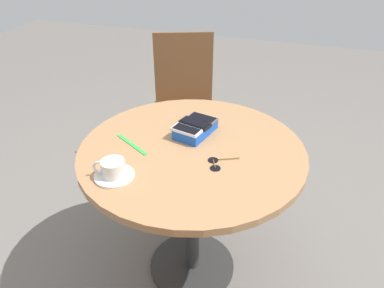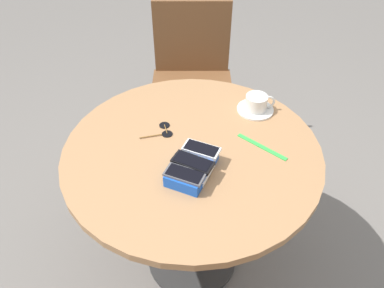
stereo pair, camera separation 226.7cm
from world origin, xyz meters
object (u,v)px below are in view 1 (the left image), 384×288
Objects in this scene: chair_far_side at (185,106)px; round_table at (192,173)px; phone_gray at (203,118)px; phone_box at (195,129)px; phone_black at (195,123)px; lanyard_strap at (132,144)px; sunglasses at (216,163)px; coffee_cup at (113,168)px; saucer at (114,176)px; phone_white at (186,130)px.

round_table is at bearing 21.28° from chair_far_side.
phone_gray is at bearing -177.13° from round_table.
phone_gray is at bearing 166.89° from phone_box.
phone_gray is 0.06m from phone_black.
phone_gray reaches higher than lanyard_strap.
phone_black is 1.27× the size of sunglasses.
round_table is at bearing 141.97° from coffee_cup.
phone_black is 0.25m from sunglasses.
lanyard_strap is 0.37m from sunglasses.
saucer is 1.27× the size of sunglasses.
phone_black is 1.24× the size of coffee_cup.
chair_far_side reaches higher than coffee_cup.
chair_far_side is at bearing -158.72° from round_table.
phone_white is (0.12, -0.03, 0.00)m from phone_gray.
phone_gray reaches higher than round_table.
phone_white is 0.23m from lanyard_strap.
phone_gray is 0.49m from coffee_cup.
chair_far_side reaches higher than saucer.
saucer is at bearing 9.44° from lanyard_strap.
phone_black is at bearing -143.35° from sunglasses.
phone_box is 0.81m from chair_far_side.
round_table is at bearing 142.25° from saucer.
round_table is 0.19m from sunglasses.
chair_far_side is at bearing -175.11° from lanyard_strap.
chair_far_side reaches higher than round_table.
phone_black is at bearing 154.61° from saucer.
chair_far_side is (-0.65, -0.31, -0.29)m from phone_gray.
saucer is (0.27, -0.21, 0.13)m from round_table.
sunglasses is at bearing 36.61° from phone_box.
coffee_cup is (0.39, -0.19, -0.01)m from phone_black.
phone_black is 1.09× the size of phone_white.
coffee_cup is at bearing -26.01° from phone_box.
phone_gray reaches higher than saucer.
phone_box is 1.46× the size of saucer.
phone_black is 0.43m from saucer.
phone_box is at bearing 163.33° from phone_white.
chair_far_side is (-0.82, -0.32, -0.12)m from round_table.
coffee_cup is at bearing 5.66° from chair_far_side.
round_table is at bearing 11.57° from phone_black.
sunglasses is at bearing 36.65° from phone_black.
phone_black is at bearing 165.32° from phone_white.
chair_far_side is (-0.87, -0.07, -0.25)m from lanyard_strap.
phone_gray is 0.33m from lanyard_strap.
phone_black is at bearing 154.33° from coffee_cup.
coffee_cup reaches higher than lanyard_strap.
chair_far_side is at bearing -157.18° from phone_black.
phone_box is 0.07m from phone_white.
sunglasses is at bearing 120.25° from saucer.
phone_white is 1.14× the size of coffee_cup.
phone_box is at bearing -169.08° from round_table.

